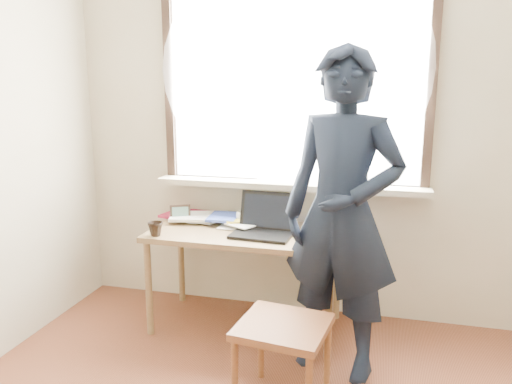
% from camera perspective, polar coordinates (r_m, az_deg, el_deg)
% --- Properties ---
extents(room_shell, '(3.52, 4.02, 2.61)m').
position_cam_1_polar(room_shell, '(1.63, -0.93, 13.39)').
color(room_shell, '#C1B79B').
rests_on(room_shell, ground).
extents(desk, '(1.24, 0.62, 0.67)m').
position_cam_1_polar(desk, '(3.27, -1.15, -5.64)').
color(desk, brown).
rests_on(desk, ground).
extents(laptop, '(0.39, 0.33, 0.26)m').
position_cam_1_polar(laptop, '(3.18, 0.98, -3.75)').
color(laptop, black).
rests_on(laptop, desk).
extents(mug_white, '(0.15, 0.15, 0.09)m').
position_cam_1_polar(mug_white, '(3.39, -1.31, -2.98)').
color(mug_white, white).
rests_on(mug_white, desk).
extents(mug_dark, '(0.13, 0.13, 0.09)m').
position_cam_1_polar(mug_dark, '(3.20, -11.43, -4.18)').
color(mug_dark, black).
rests_on(mug_dark, desk).
extents(mouse, '(0.08, 0.06, 0.03)m').
position_cam_1_polar(mouse, '(3.07, 6.35, -5.29)').
color(mouse, black).
rests_on(mouse, desk).
extents(desk_clutter, '(0.77, 0.51, 0.05)m').
position_cam_1_polar(desk_clutter, '(3.51, -4.83, -2.85)').
color(desk_clutter, maroon).
rests_on(desk_clutter, desk).
extents(book_a, '(0.27, 0.32, 0.03)m').
position_cam_1_polar(book_a, '(3.58, -6.94, -2.80)').
color(book_a, white).
rests_on(book_a, desk).
extents(book_b, '(0.20, 0.26, 0.02)m').
position_cam_1_polar(book_b, '(3.42, 5.74, -3.57)').
color(book_b, white).
rests_on(book_b, desk).
extents(picture_frame, '(0.13, 0.07, 0.11)m').
position_cam_1_polar(picture_frame, '(3.49, -8.65, -2.52)').
color(picture_frame, black).
rests_on(picture_frame, desk).
extents(work_chair, '(0.48, 0.46, 0.44)m').
position_cam_1_polar(work_chair, '(2.59, 3.12, -16.12)').
color(work_chair, brown).
rests_on(work_chair, ground).
extents(person, '(0.75, 0.59, 1.81)m').
position_cam_1_polar(person, '(2.75, 9.80, -2.66)').
color(person, black).
rests_on(person, ground).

